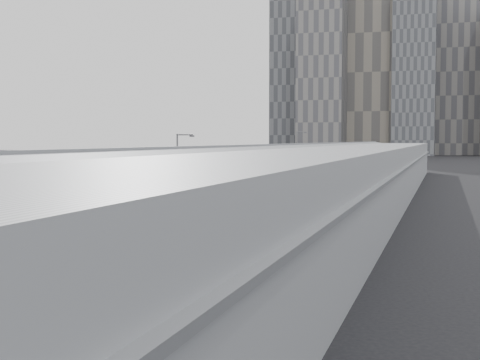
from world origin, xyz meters
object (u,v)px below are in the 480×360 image
at_px(bus_4, 285,184).
at_px(shipping_container, 303,170).
at_px(bus_6, 320,174).
at_px(street_lamp_far, 298,152).
at_px(street_lamp_near, 179,166).
at_px(bus_2, 226,201).
at_px(suv, 321,168).
at_px(bus_7, 333,170).
at_px(bus_0, 39,250).
at_px(bus_3, 257,192).
at_px(bus_1, 159,217).
at_px(bus_5, 298,180).
at_px(bus_8, 343,167).

distance_m(bus_4, shipping_container, 47.01).
relative_size(bus_6, street_lamp_far, 1.37).
bearing_deg(shipping_container, street_lamp_near, -84.00).
bearing_deg(bus_2, bus_4, 85.07).
bearing_deg(suv, shipping_container, -101.66).
bearing_deg(shipping_container, bus_4, -75.15).
relative_size(street_lamp_far, suv, 1.45).
xyz_separation_m(bus_6, bus_7, (0.02, 13.61, 0.14)).
xyz_separation_m(bus_0, bus_4, (0.70, 55.37, 0.06)).
height_order(bus_0, street_lamp_far, street_lamp_far).
bearing_deg(bus_3, bus_1, -90.27).
relative_size(bus_4, bus_5, 1.10).
distance_m(bus_7, street_lamp_far, 8.20).
bearing_deg(bus_4, street_lamp_far, 94.55).
bearing_deg(street_lamp_near, bus_6, 82.57).
distance_m(bus_0, street_lamp_far, 95.48).
xyz_separation_m(bus_8, shipping_container, (-6.52, -11.25, -0.26)).
height_order(bus_0, bus_5, bus_0).
bearing_deg(bus_0, shipping_container, 99.05).
bearing_deg(bus_1, bus_6, 84.82).
bearing_deg(bus_2, bus_5, 86.54).
bearing_deg(street_lamp_far, bus_0, -86.28).
bearing_deg(bus_2, street_lamp_near, 135.81).
bearing_deg(shipping_container, bus_2, -78.18).
height_order(bus_1, bus_4, bus_1).
relative_size(bus_3, bus_7, 0.95).
bearing_deg(shipping_container, bus_0, -80.29).
bearing_deg(street_lamp_near, bus_2, -39.14).
distance_m(bus_3, street_lamp_near, 9.82).
bearing_deg(bus_8, bus_7, -94.53).
xyz_separation_m(street_lamp_far, shipping_container, (-0.30, 6.62, -3.89)).
relative_size(bus_5, shipping_container, 2.29).
height_order(bus_5, street_lamp_near, street_lamp_near).
bearing_deg(suv, bus_2, -98.36).
height_order(bus_3, suv, bus_3).
distance_m(bus_6, bus_7, 13.61).
distance_m(bus_7, suv, 27.53).
distance_m(bus_7, shipping_container, 6.90).
bearing_deg(suv, street_lamp_near, -102.70).
xyz_separation_m(bus_1, street_lamp_near, (-6.53, 20.12, 3.11)).
xyz_separation_m(street_lamp_near, street_lamp_far, (0.37, 59.16, 0.49)).
relative_size(bus_4, suv, 2.18).
xyz_separation_m(bus_7, street_lamp_near, (-6.49, -63.26, 3.11)).
xyz_separation_m(bus_4, street_lamp_far, (-6.88, 39.84, 3.61)).
xyz_separation_m(street_lamp_near, shipping_container, (0.07, 65.78, -3.40)).
bearing_deg(bus_3, street_lamp_near, -139.23).
bearing_deg(street_lamp_far, suv, 91.62).
height_order(bus_4, shipping_container, bus_4).
height_order(bus_8, suv, bus_8).
distance_m(bus_1, street_lamp_far, 79.60).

